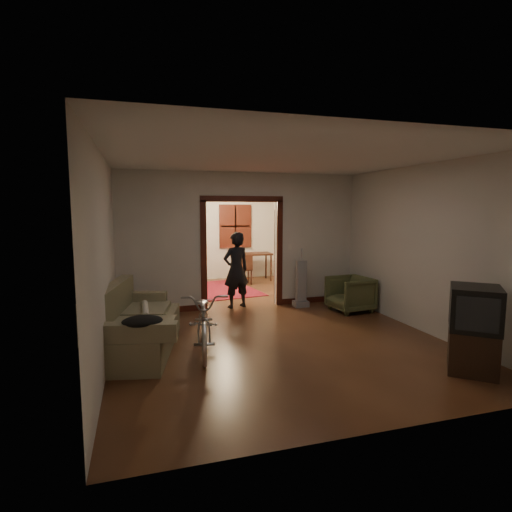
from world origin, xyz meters
name	(u,v)px	position (x,y,z in m)	size (l,w,h in m)	color
floor	(252,316)	(0.00, 0.00, 0.00)	(5.00, 8.50, 0.01)	#3D2113
ceiling	(251,169)	(0.00, 0.00, 2.80)	(5.00, 8.50, 0.01)	white
wall_back	(212,232)	(0.00, 4.25, 1.40)	(5.00, 0.02, 2.80)	beige
wall_left	(112,247)	(-2.50, 0.00, 1.40)	(0.02, 8.50, 2.80)	beige
wall_right	(367,241)	(2.50, 0.00, 1.40)	(0.02, 8.50, 2.80)	beige
partition_wall	(242,241)	(0.00, 0.75, 1.40)	(5.00, 0.14, 2.80)	beige
door_casing	(242,255)	(0.00, 0.75, 1.10)	(1.74, 0.20, 2.32)	#3D150D
far_window	(235,226)	(0.70, 4.21, 1.55)	(0.98, 0.06, 1.28)	black
chandelier	(224,197)	(0.00, 2.50, 2.35)	(0.24, 0.24, 0.24)	#FFE0A5
light_switch	(290,247)	(1.05, 0.68, 1.25)	(0.08, 0.01, 0.12)	silver
sofa	(139,318)	(-2.10, -1.35, 0.48)	(0.94, 2.10, 0.96)	#686545
rolled_paper	(145,309)	(-2.00, -1.05, 0.53)	(0.10, 0.10, 0.83)	beige
jacket	(142,321)	(-2.05, -2.26, 0.68)	(0.49, 0.37, 0.14)	black
bicycle	(205,320)	(-1.18, -1.66, 0.47)	(0.62, 1.77, 0.93)	silver
armchair	(350,294)	(2.00, -0.23, 0.35)	(0.76, 0.78, 0.71)	#494F2C
tv_stand	(472,350)	(1.96, -3.36, 0.28)	(0.61, 0.56, 0.56)	black
crt_tv	(475,308)	(1.96, -3.36, 0.82)	(0.64, 0.57, 0.55)	black
vacuum	(301,284)	(1.20, 0.40, 0.50)	(0.30, 0.24, 0.99)	gray
person	(236,270)	(-0.13, 0.73, 0.79)	(0.58, 0.38, 1.59)	black
oriental_rug	(217,290)	(-0.17, 2.62, 0.01)	(1.78, 2.34, 0.02)	maroon
locker	(174,256)	(-1.14, 3.67, 0.79)	(0.79, 0.44, 1.59)	#273620
globe	(173,213)	(-1.14, 3.67, 1.94)	(0.27, 0.27, 0.27)	#1E5972
desk	(253,267)	(1.08, 3.66, 0.39)	(1.06, 0.59, 0.78)	#321910
desk_chair	(244,269)	(0.70, 3.20, 0.41)	(0.37, 0.37, 0.82)	#321910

